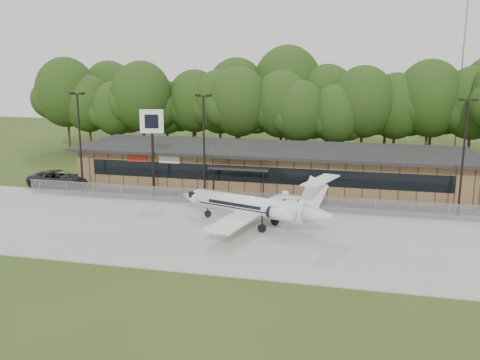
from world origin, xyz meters
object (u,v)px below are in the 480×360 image
(business_jet, at_px, (255,207))
(pole_sign, at_px, (152,131))
(terminal, at_px, (270,167))
(suv, at_px, (59,179))

(business_jet, height_order, pole_sign, pole_sign)
(terminal, relative_size, suv, 6.46)
(terminal, distance_m, suv, 22.71)
(terminal, distance_m, business_jet, 14.54)
(pole_sign, bearing_deg, terminal, 20.29)
(suv, bearing_deg, business_jet, -116.48)
(suv, distance_m, pole_sign, 13.10)
(terminal, distance_m, pole_sign, 13.34)
(terminal, xyz_separation_m, business_jet, (1.46, -14.46, -0.48))
(business_jet, xyz_separation_m, pole_sign, (-11.80, 7.32, 4.93))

